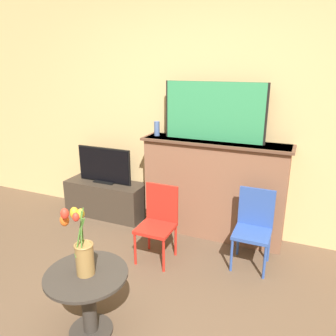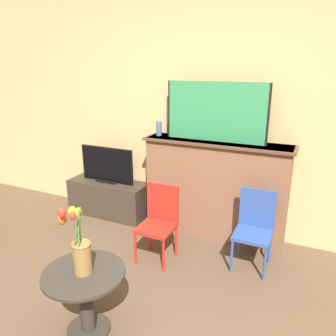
# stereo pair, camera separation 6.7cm
# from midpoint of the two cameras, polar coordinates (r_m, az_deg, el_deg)

# --- Properties ---
(wall_back) EXTENTS (8.00, 0.06, 2.70)m
(wall_back) POSITION_cam_midpoint_polar(r_m,az_deg,el_deg) (3.46, 7.75, 10.58)
(wall_back) COLOR tan
(wall_back) RESTS_ON ground
(fireplace_mantel) EXTENTS (1.51, 0.34, 1.04)m
(fireplace_mantel) POSITION_cam_midpoint_polar(r_m,az_deg,el_deg) (3.45, 8.74, -3.55)
(fireplace_mantel) COLOR brown
(fireplace_mantel) RESTS_ON ground
(painting) EXTENTS (1.02, 0.03, 0.57)m
(painting) POSITION_cam_midpoint_polar(r_m,az_deg,el_deg) (3.26, 8.90, 9.61)
(painting) COLOR black
(painting) RESTS_ON fireplace_mantel
(mantel_candle) EXTENTS (0.06, 0.06, 0.15)m
(mantel_candle) POSITION_cam_midpoint_polar(r_m,az_deg,el_deg) (3.51, -1.04, 6.89)
(mantel_candle) COLOR #4C6699
(mantel_candle) RESTS_ON fireplace_mantel
(tv_stand) EXTENTS (0.97, 0.35, 0.42)m
(tv_stand) POSITION_cam_midpoint_polar(r_m,az_deg,el_deg) (4.06, -9.84, -5.15)
(tv_stand) COLOR #382D23
(tv_stand) RESTS_ON ground
(tv_monitor) EXTENTS (0.69, 0.12, 0.42)m
(tv_monitor) POSITION_cam_midpoint_polar(r_m,az_deg,el_deg) (3.92, -10.11, 0.46)
(tv_monitor) COLOR black
(tv_monitor) RESTS_ON tv_stand
(chair_red) EXTENTS (0.32, 0.32, 0.71)m
(chair_red) POSITION_cam_midpoint_polar(r_m,az_deg,el_deg) (3.08, -0.97, -8.86)
(chair_red) COLOR red
(chair_red) RESTS_ON ground
(chair_blue) EXTENTS (0.32, 0.32, 0.71)m
(chair_blue) POSITION_cam_midpoint_polar(r_m,az_deg,el_deg) (3.08, 15.43, -9.59)
(chair_blue) COLOR #2D4C99
(chair_blue) RESTS_ON ground
(side_table) EXTENTS (0.55, 0.55, 0.47)m
(side_table) POSITION_cam_midpoint_polar(r_m,az_deg,el_deg) (2.40, -13.34, -20.38)
(side_table) COLOR #332D28
(side_table) RESTS_ON ground
(vase_tulips) EXTENTS (0.18, 0.18, 0.49)m
(vase_tulips) POSITION_cam_midpoint_polar(r_m,az_deg,el_deg) (2.21, -14.34, -13.26)
(vase_tulips) COLOR olive
(vase_tulips) RESTS_ON side_table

